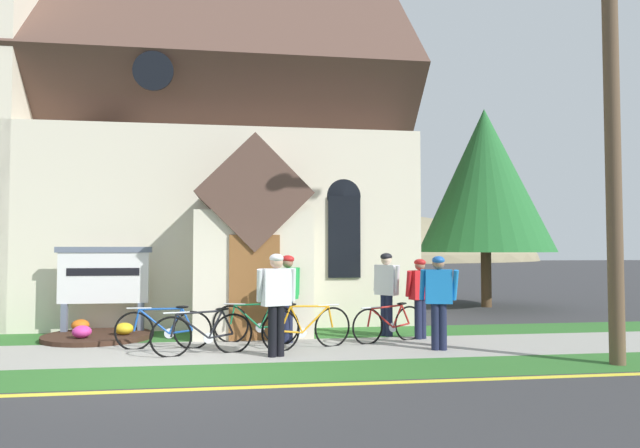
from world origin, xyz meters
The scene contains 21 objects.
ground centered at (0.00, 4.00, 0.00)m, with size 140.00×140.00×0.00m, color #333335.
sidewalk_slab centered at (-1.01, 1.65, 0.01)m, with size 32.00×2.24×0.01m, color #99968E.
grass_verge centered at (-1.01, -0.18, 0.00)m, with size 32.00×1.42×0.01m, color #2D6628.
church_lawn centered at (-1.01, 3.57, 0.00)m, with size 24.00×1.59×0.01m, color #2D6628.
curb_paint_stripe centered at (-1.01, -1.03, 0.00)m, with size 28.00×0.16×0.01m, color yellow.
church_building centered at (-1.48, 8.56, 4.57)m, with size 12.93×10.97×12.54m.
church_sign centered at (-1.90, 3.87, 1.21)m, with size 1.96×0.13×1.86m.
flower_bed centered at (-1.90, 3.42, 0.08)m, with size 2.13×2.13×0.34m.
bicycle_yellow centered at (2.15, 1.69, 0.39)m, with size 1.71×0.67×0.86m.
bicycle_blue centered at (-0.42, 2.05, 0.37)m, with size 1.74×0.10×0.80m.
bicycle_green centered at (3.83, 2.21, 0.36)m, with size 1.59×0.64×0.78m.
bicycle_orange centered at (0.32, 1.37, 0.37)m, with size 1.72×0.47×0.82m.
bicycle_silver centered at (1.25, 2.45, 0.38)m, with size 1.65×0.64×0.84m.
cyclist_in_white_jersey centered at (1.55, 1.01, 1.03)m, with size 0.67×0.36×1.74m.
cyclist_in_blue_jersey centered at (3.98, 2.95, 1.02)m, with size 0.47×0.69×1.73m.
cyclist_in_red_jersey centered at (4.55, 2.48, 0.94)m, with size 0.62×0.38×1.62m.
cyclist_in_orange_jersey centered at (1.86, 2.36, 1.00)m, with size 0.51×0.55×1.70m.
cyclist_in_green_jersey centered at (4.48, 1.21, 0.99)m, with size 0.63×0.41×1.69m.
utility_pole centered at (6.73, -0.37, 4.91)m, with size 3.12×0.28×8.88m.
roadside_conifer centered at (8.61, 8.29, 3.98)m, with size 4.22×4.22×6.26m.
distant_hill centered at (4.16, 76.95, 0.00)m, with size 86.52×44.50×16.24m, color #847A5B.
Camera 1 is at (0.91, -8.61, 1.82)m, focal length 31.85 mm.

